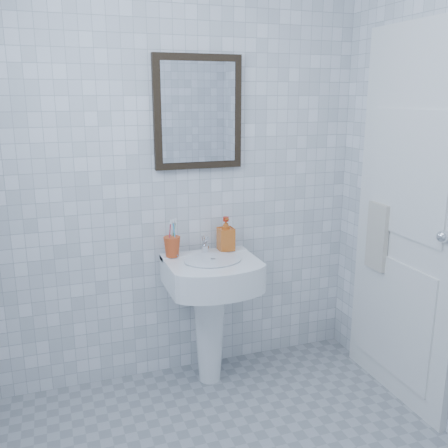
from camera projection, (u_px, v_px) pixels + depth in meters
name	position (u px, v px, depth m)	size (l,w,h in m)	color
wall_back	(176.00, 167.00, 2.80)	(2.20, 0.02, 2.50)	white
washbasin	(210.00, 299.00, 2.83)	(0.50, 0.37, 0.78)	white
faucet	(205.00, 246.00, 2.84)	(0.04, 0.09, 0.11)	silver
toothbrush_cup	(172.00, 247.00, 2.78)	(0.09, 0.09, 0.11)	#CD471E
soap_dispenser	(226.00, 234.00, 2.88)	(0.09, 0.09, 0.20)	#C24812
wall_mirror	(198.00, 112.00, 2.75)	(0.50, 0.04, 0.62)	black
bathroom_door	(407.00, 221.00, 2.62)	(0.04, 0.80, 2.00)	white
towel_ring	(383.00, 205.00, 2.77)	(0.18, 0.18, 0.01)	silver
hand_towel	(377.00, 237.00, 2.81)	(0.03, 0.16, 0.38)	beige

